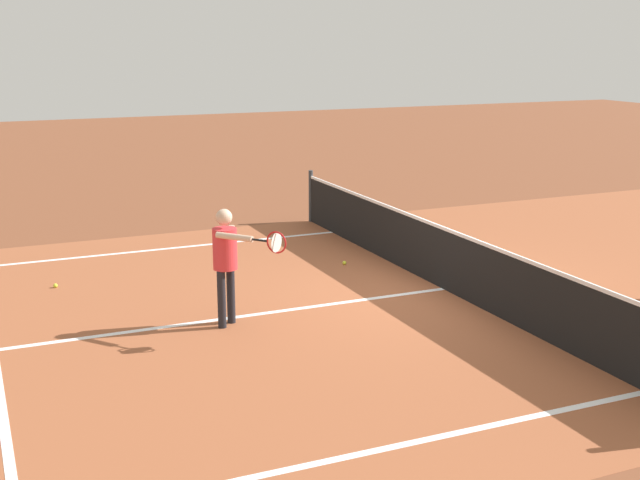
# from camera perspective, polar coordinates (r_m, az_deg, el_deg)

# --- Properties ---
(ground_plane) EXTENTS (60.00, 60.00, 0.00)m
(ground_plane) POSITION_cam_1_polar(r_m,az_deg,el_deg) (12.75, 8.50, -3.35)
(ground_plane) COLOR brown
(court_surface_inbounds) EXTENTS (10.62, 24.40, 0.00)m
(court_surface_inbounds) POSITION_cam_1_polar(r_m,az_deg,el_deg) (12.74, 8.50, -3.35)
(court_surface_inbounds) COLOR #9E5433
(court_surface_inbounds) RESTS_ON ground_plane
(line_sideline_left) EXTENTS (0.10, 11.89, 0.01)m
(line_sideline_left) POSITION_cam_1_polar(r_m,az_deg,el_deg) (14.89, -20.49, -1.57)
(line_sideline_left) COLOR white
(line_sideline_left) RESTS_ON ground_plane
(line_center_service) EXTENTS (0.10, 6.40, 0.01)m
(line_center_service) POSITION_cam_1_polar(r_m,az_deg,el_deg) (11.44, -5.31, -5.24)
(line_center_service) COLOR white
(line_center_service) RESTS_ON ground_plane
(net) EXTENTS (10.48, 0.09, 1.07)m
(net) POSITION_cam_1_polar(r_m,az_deg,el_deg) (12.61, 8.58, -1.21)
(net) COLOR #33383D
(net) RESTS_ON ground_plane
(player_near) EXTENTS (1.06, 0.68, 1.57)m
(player_near) POSITION_cam_1_polar(r_m,az_deg,el_deg) (10.83, -6.43, -1.00)
(player_near) COLOR black
(player_near) RESTS_ON ground_plane
(tennis_ball_mid_court) EXTENTS (0.07, 0.07, 0.07)m
(tennis_ball_mid_court) POSITION_cam_1_polar(r_m,az_deg,el_deg) (13.29, -17.75, -3.01)
(tennis_ball_mid_court) COLOR #CCE033
(tennis_ball_mid_court) RESTS_ON ground_plane
(tennis_ball_near_net) EXTENTS (0.07, 0.07, 0.07)m
(tennis_ball_near_net) POSITION_cam_1_polar(r_m,az_deg,el_deg) (13.92, 1.69, -1.58)
(tennis_ball_near_net) COLOR #CCE033
(tennis_ball_near_net) RESTS_ON ground_plane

